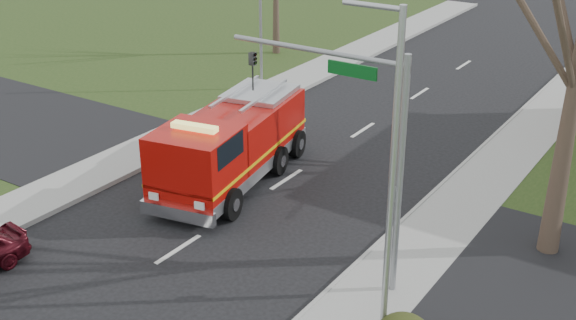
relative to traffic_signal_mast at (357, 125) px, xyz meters
The scene contains 7 objects.
ground 7.18m from the traffic_signal_mast, 163.94° to the right, with size 120.00×120.00×0.00m, color black.
sidewalk_right 4.97m from the traffic_signal_mast, 56.58° to the right, with size 2.40×80.00×0.15m, color gray.
sidewalk_left 12.41m from the traffic_signal_mast, behind, with size 2.40×80.00×0.15m, color gray.
traffic_signal_mast is the anchor object (origin of this frame).
streetlight_pole 2.78m from the traffic_signal_mast, 46.02° to the right, with size 1.48×0.16×8.40m.
utility_pole_far 17.38m from the traffic_signal_mast, 133.85° to the left, with size 0.14×0.14×7.00m, color gray.
fire_engine 8.20m from the traffic_signal_mast, 154.46° to the left, with size 4.09×8.09×3.12m.
Camera 1 is at (13.36, -14.10, 11.42)m, focal length 45.00 mm.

